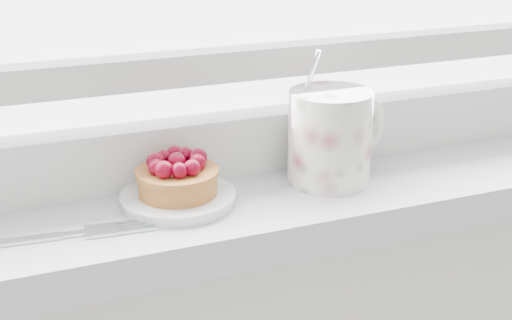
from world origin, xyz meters
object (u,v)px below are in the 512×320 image
raspberry_tart (177,175)px  floral_mug (332,134)px  saucer (178,198)px  fork (44,238)px

raspberry_tart → floral_mug: bearing=-0.5°
raspberry_tart → floral_mug: floral_mug is taller
saucer → fork: (-0.14, -0.03, -0.00)m
saucer → raspberry_tart: raspberry_tart is taller
raspberry_tart → floral_mug: 0.18m
floral_mug → fork: size_ratio=0.72×
floral_mug → fork: floral_mug is taller
raspberry_tart → fork: size_ratio=0.42×
raspberry_tart → floral_mug: (0.18, -0.00, 0.02)m
saucer → floral_mug: size_ratio=0.81×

